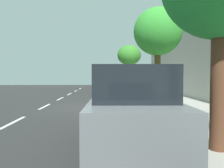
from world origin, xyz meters
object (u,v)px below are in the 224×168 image
object	(u,v)px
parked_suv_grey_second	(130,105)
street_tree_far_end	(158,32)
street_tree_corner	(129,55)
parked_sedan_tan_mid	(117,92)
cyclist_with_backpack	(124,84)
parked_suv_white_far	(112,82)
bicycle_at_curb	(121,93)

from	to	relation	value
parked_suv_grey_second	street_tree_far_end	xyz separation A→B (m)	(1.90, 5.15, 2.84)
street_tree_corner	parked_suv_grey_second	bearing A→B (deg)	-95.81
parked_sedan_tan_mid	cyclist_with_backpack	xyz separation A→B (m)	(0.76, 4.12, 0.34)
cyclist_with_backpack	street_tree_far_end	bearing A→B (deg)	-80.61
cyclist_with_backpack	street_tree_corner	xyz separation A→B (m)	(1.09, 6.93, 2.88)
cyclist_with_backpack	street_tree_corner	world-z (taller)	street_tree_corner
parked_suv_grey_second	cyclist_with_backpack	world-z (taller)	parked_suv_grey_second
cyclist_with_backpack	street_tree_far_end	distance (m)	7.21
parked_suv_white_far	street_tree_corner	xyz separation A→B (m)	(1.91, 0.01, 2.95)
parked_suv_grey_second	cyclist_with_backpack	size ratio (longest dim) A/B	2.65
parked_suv_grey_second	parked_suv_white_far	size ratio (longest dim) A/B	0.99
parked_sedan_tan_mid	street_tree_far_end	world-z (taller)	street_tree_far_end
parked_suv_white_far	street_tree_corner	bearing A→B (deg)	0.28
parked_suv_grey_second	street_tree_far_end	distance (m)	6.18
parked_suv_white_far	bicycle_at_curb	distance (m)	6.53
street_tree_far_end	street_tree_corner	distance (m)	13.50
street_tree_far_end	parked_sedan_tan_mid	bearing A→B (deg)	127.00
street_tree_far_end	parked_suv_white_far	bearing A→B (deg)	98.06
parked_suv_white_far	cyclist_with_backpack	size ratio (longest dim) A/B	2.68
bicycle_at_curb	street_tree_corner	size ratio (longest dim) A/B	0.25
parked_suv_grey_second	street_tree_far_end	bearing A→B (deg)	69.78
parked_suv_grey_second	cyclist_with_backpack	xyz separation A→B (m)	(0.81, 11.72, 0.07)
bicycle_at_curb	street_tree_corner	xyz separation A→B (m)	(1.31, 6.47, 3.61)
street_tree_far_end	bicycle_at_curb	bearing A→B (deg)	100.53
street_tree_far_end	parked_suv_grey_second	bearing A→B (deg)	-110.22
parked_sedan_tan_mid	bicycle_at_curb	size ratio (longest dim) A/B	3.52
bicycle_at_curb	cyclist_with_backpack	bearing A→B (deg)	-64.34
parked_suv_white_far	parked_sedan_tan_mid	bearing A→B (deg)	-89.66
cyclist_with_backpack	street_tree_corner	distance (m)	7.58
parked_suv_white_far	bicycle_at_curb	size ratio (longest dim) A/B	3.75
parked_sedan_tan_mid	street_tree_far_end	size ratio (longest dim) A/B	0.90
parked_suv_grey_second	street_tree_far_end	size ratio (longest dim) A/B	0.96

